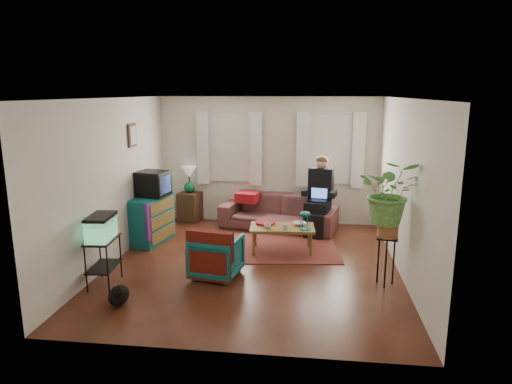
# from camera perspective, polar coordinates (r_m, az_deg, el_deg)

# --- Properties ---
(floor) EXTENTS (4.50, 5.00, 0.01)m
(floor) POSITION_cam_1_polar(r_m,az_deg,el_deg) (7.34, -0.39, -9.09)
(floor) COLOR #4F2B14
(floor) RESTS_ON ground
(ceiling) EXTENTS (4.50, 5.00, 0.01)m
(ceiling) POSITION_cam_1_polar(r_m,az_deg,el_deg) (6.83, -0.42, 11.66)
(ceiling) COLOR white
(ceiling) RESTS_ON wall_back
(wall_back) EXTENTS (4.50, 0.01, 2.60)m
(wall_back) POSITION_cam_1_polar(r_m,az_deg,el_deg) (9.41, 1.56, 3.93)
(wall_back) COLOR silver
(wall_back) RESTS_ON floor
(wall_front) EXTENTS (4.50, 0.01, 2.60)m
(wall_front) POSITION_cam_1_polar(r_m,az_deg,el_deg) (4.58, -4.44, -5.34)
(wall_front) COLOR silver
(wall_front) RESTS_ON floor
(wall_left) EXTENTS (0.01, 5.00, 2.60)m
(wall_left) POSITION_cam_1_polar(r_m,az_deg,el_deg) (7.59, -17.51, 1.27)
(wall_left) COLOR silver
(wall_left) RESTS_ON floor
(wall_right) EXTENTS (0.01, 5.00, 2.60)m
(wall_right) POSITION_cam_1_polar(r_m,az_deg,el_deg) (7.05, 18.06, 0.41)
(wall_right) COLOR silver
(wall_right) RESTS_ON floor
(window_left) EXTENTS (1.08, 0.04, 1.38)m
(window_left) POSITION_cam_1_polar(r_m,az_deg,el_deg) (9.47, -3.29, 5.49)
(window_left) COLOR white
(window_left) RESTS_ON wall_back
(window_right) EXTENTS (1.08, 0.04, 1.38)m
(window_right) POSITION_cam_1_polar(r_m,az_deg,el_deg) (9.33, 9.26, 5.24)
(window_right) COLOR white
(window_right) RESTS_ON wall_back
(curtains_left) EXTENTS (1.36, 0.06, 1.50)m
(curtains_left) POSITION_cam_1_polar(r_m,az_deg,el_deg) (9.39, -3.38, 5.43)
(curtains_left) COLOR white
(curtains_left) RESTS_ON wall_back
(curtains_right) EXTENTS (1.36, 0.06, 1.50)m
(curtains_right) POSITION_cam_1_polar(r_m,az_deg,el_deg) (9.25, 9.27, 5.18)
(curtains_right) COLOR white
(curtains_right) RESTS_ON wall_back
(picture_frame) EXTENTS (0.04, 0.32, 0.40)m
(picture_frame) POSITION_cam_1_polar(r_m,az_deg,el_deg) (8.26, -15.16, 6.85)
(picture_frame) COLOR #3D2616
(picture_frame) RESTS_ON wall_left
(area_rug) EXTENTS (2.16, 1.80, 0.01)m
(area_rug) POSITION_cam_1_polar(r_m,az_deg,el_deg) (8.10, 2.99, -6.94)
(area_rug) COLOR brown
(area_rug) RESTS_ON floor
(sofa) EXTENTS (2.42, 1.39, 0.89)m
(sofa) POSITION_cam_1_polar(r_m,az_deg,el_deg) (9.12, 2.82, -1.83)
(sofa) COLOR brown
(sofa) RESTS_ON floor
(seated_person) EXTENTS (0.71, 0.81, 1.36)m
(seated_person) POSITION_cam_1_polar(r_m,az_deg,el_deg) (8.87, 7.92, -0.80)
(seated_person) COLOR black
(seated_person) RESTS_ON sofa
(side_table) EXTENTS (0.51, 0.51, 0.62)m
(side_table) POSITION_cam_1_polar(r_m,az_deg,el_deg) (9.77, -8.24, -1.82)
(side_table) COLOR #372814
(side_table) RESTS_ON floor
(table_lamp) EXTENTS (0.38, 0.38, 0.56)m
(table_lamp) POSITION_cam_1_polar(r_m,az_deg,el_deg) (9.64, -8.35, 1.48)
(table_lamp) COLOR white
(table_lamp) RESTS_ON side_table
(dresser) EXTENTS (0.63, 1.01, 0.84)m
(dresser) POSITION_cam_1_polar(r_m,az_deg,el_deg) (8.52, -12.98, -3.34)
(dresser) COLOR #12626E
(dresser) RESTS_ON floor
(crt_tv) EXTENTS (0.59, 0.56, 0.45)m
(crt_tv) POSITION_cam_1_polar(r_m,az_deg,el_deg) (8.44, -12.76, 1.04)
(crt_tv) COLOR black
(crt_tv) RESTS_ON dresser
(aquarium_stand) EXTENTS (0.39, 0.63, 0.68)m
(aquarium_stand) POSITION_cam_1_polar(r_m,az_deg,el_deg) (6.87, -18.49, -8.29)
(aquarium_stand) COLOR black
(aquarium_stand) RESTS_ON floor
(aquarium) EXTENTS (0.35, 0.58, 0.36)m
(aquarium) POSITION_cam_1_polar(r_m,az_deg,el_deg) (6.71, -18.79, -4.15)
(aquarium) COLOR #7FD899
(aquarium) RESTS_ON aquarium_stand
(black_cat) EXTENTS (0.35, 0.43, 0.32)m
(black_cat) POSITION_cam_1_polar(r_m,az_deg,el_deg) (6.26, -16.80, -12.01)
(black_cat) COLOR black
(black_cat) RESTS_ON floor
(armchair) EXTENTS (0.77, 0.73, 0.68)m
(armchair) POSITION_cam_1_polar(r_m,az_deg,el_deg) (6.83, -4.94, -7.74)
(armchair) COLOR #136074
(armchair) RESTS_ON floor
(serape_throw) EXTENTS (0.71, 0.28, 0.56)m
(serape_throw) POSITION_cam_1_polar(r_m,az_deg,el_deg) (6.55, -5.83, -7.32)
(serape_throw) COLOR #9E0A0A
(serape_throw) RESTS_ON armchair
(coffee_table) EXTENTS (1.12, 0.66, 0.45)m
(coffee_table) POSITION_cam_1_polar(r_m,az_deg,el_deg) (7.86, 3.28, -5.89)
(coffee_table) COLOR brown
(coffee_table) RESTS_ON floor
(cup_a) EXTENTS (0.13, 0.13, 0.10)m
(cup_a) POSITION_cam_1_polar(r_m,az_deg,el_deg) (7.68, 1.46, -4.17)
(cup_a) COLOR white
(cup_a) RESTS_ON coffee_table
(cup_b) EXTENTS (0.11, 0.11, 0.09)m
(cup_b) POSITION_cam_1_polar(r_m,az_deg,el_deg) (7.61, 3.68, -4.38)
(cup_b) COLOR beige
(cup_b) RESTS_ON coffee_table
(bowl) EXTENTS (0.23, 0.23, 0.05)m
(bowl) POSITION_cam_1_polar(r_m,az_deg,el_deg) (7.89, 5.45, -3.95)
(bowl) COLOR white
(bowl) RESTS_ON coffee_table
(snack_tray) EXTENTS (0.36, 0.36, 0.04)m
(snack_tray) POSITION_cam_1_polar(r_m,az_deg,el_deg) (7.93, 1.15, -3.85)
(snack_tray) COLOR #B21414
(snack_tray) RESTS_ON coffee_table
(birdcage) EXTENTS (0.19, 0.19, 0.32)m
(birdcage) POSITION_cam_1_polar(r_m,az_deg,el_deg) (7.62, 6.14, -3.53)
(birdcage) COLOR #115B6B
(birdcage) RESTS_ON coffee_table
(plant_stand) EXTENTS (0.35, 0.35, 0.72)m
(plant_stand) POSITION_cam_1_polar(r_m,az_deg,el_deg) (6.75, 15.92, -8.29)
(plant_stand) COLOR black
(plant_stand) RESTS_ON floor
(potted_plant) EXTENTS (0.93, 0.84, 0.91)m
(potted_plant) POSITION_cam_1_polar(r_m,az_deg,el_deg) (6.50, 16.37, -1.23)
(potted_plant) COLOR #599947
(potted_plant) RESTS_ON plant_stand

